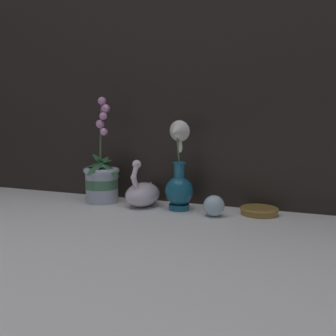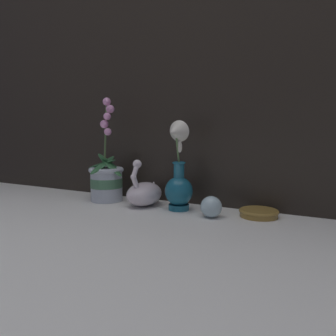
# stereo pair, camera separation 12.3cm
# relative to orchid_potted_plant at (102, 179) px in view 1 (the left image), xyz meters

# --- Properties ---
(ground_plane) EXTENTS (2.80, 2.80, 0.00)m
(ground_plane) POSITION_rel_orchid_potted_plant_xyz_m (0.32, -0.14, -0.10)
(ground_plane) COLOR silver
(window_backdrop) EXTENTS (2.80, 0.03, 1.20)m
(window_backdrop) POSITION_rel_orchid_potted_plant_xyz_m (0.32, 0.13, 0.50)
(window_backdrop) COLOR black
(window_backdrop) RESTS_ON ground_plane
(orchid_potted_plant) EXTENTS (0.20, 0.19, 0.44)m
(orchid_potted_plant) POSITION_rel_orchid_potted_plant_xyz_m (0.00, 0.00, 0.00)
(orchid_potted_plant) COLOR #B2BCCC
(orchid_potted_plant) RESTS_ON ground_plane
(swan_figurine) EXTENTS (0.12, 0.20, 0.19)m
(swan_figurine) POSITION_rel_orchid_potted_plant_xyz_m (0.19, -0.00, -0.05)
(swan_figurine) COLOR white
(swan_figurine) RESTS_ON ground_plane
(blue_vase) EXTENTS (0.11, 0.12, 0.34)m
(blue_vase) POSITION_rel_orchid_potted_plant_xyz_m (0.35, -0.01, 0.03)
(blue_vase) COLOR #195B75
(blue_vase) RESTS_ON ground_plane
(glass_sphere) EXTENTS (0.07, 0.07, 0.07)m
(glass_sphere) POSITION_rel_orchid_potted_plant_xyz_m (0.49, -0.05, -0.06)
(glass_sphere) COLOR silver
(glass_sphere) RESTS_ON ground_plane
(amber_dish) EXTENTS (0.14, 0.14, 0.03)m
(amber_dish) POSITION_rel_orchid_potted_plant_xyz_m (0.64, 0.03, -0.08)
(amber_dish) COLOR olive
(amber_dish) RESTS_ON ground_plane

